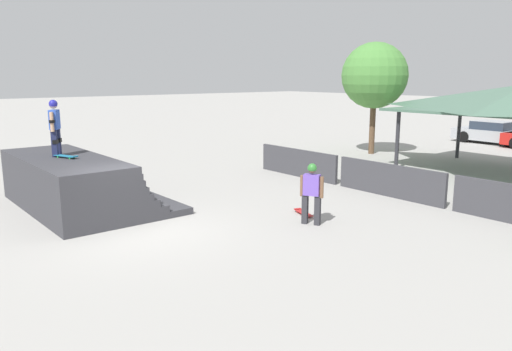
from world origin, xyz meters
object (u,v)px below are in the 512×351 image
skateboard_on_deck (67,156)px  parked_car_silver (493,133)px  tree_beside_pavilion (375,76)px  skater_on_deck (55,124)px  skateboard_on_ground (303,212)px  bystander_walking (312,189)px

skateboard_on_deck → parked_car_silver: skateboard_on_deck is taller
tree_beside_pavilion → parked_car_silver: bearing=76.6°
skater_on_deck → tree_beside_pavilion: 15.47m
tree_beside_pavilion → parked_car_silver: (2.01, 8.41, -3.20)m
skateboard_on_deck → tree_beside_pavilion: size_ratio=0.15×
skateboard_on_deck → parked_car_silver: bearing=67.4°
skater_on_deck → tree_beside_pavilion: (-0.66, 15.39, 1.35)m
parked_car_silver → tree_beside_pavilion: bearing=-101.3°
skateboard_on_deck → skateboard_on_ground: (4.58, 4.89, -1.52)m
skateboard_on_deck → bystander_walking: size_ratio=0.52×
skateboard_on_deck → bystander_walking: 6.97m
skater_on_deck → bystander_walking: 7.59m
bystander_walking → skateboard_on_ground: bearing=-59.0°
skater_on_deck → skateboard_on_ground: (5.15, 4.96, -2.40)m
skateboard_on_deck → tree_beside_pavilion: (-1.23, 15.32, 2.22)m
tree_beside_pavilion → parked_car_silver: size_ratio=1.24×
skater_on_deck → bystander_walking: skater_on_deck is taller
skateboard_on_ground → tree_beside_pavilion: size_ratio=0.16×
skater_on_deck → skateboard_on_ground: size_ratio=1.89×
skateboard_on_deck → tree_beside_pavilion: tree_beside_pavilion is taller
skater_on_deck → skateboard_on_deck: size_ratio=1.94×
bystander_walking → tree_beside_pavilion: 13.07m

